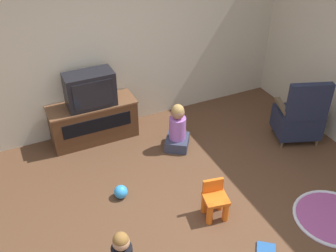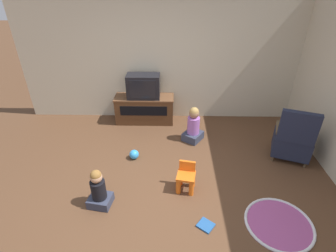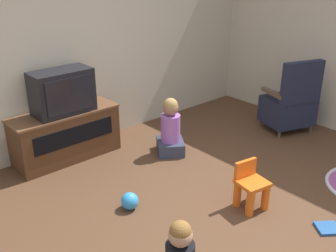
# 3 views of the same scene
# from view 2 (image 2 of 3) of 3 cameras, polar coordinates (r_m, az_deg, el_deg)

# --- Properties ---
(ground_plane) EXTENTS (30.00, 30.00, 0.00)m
(ground_plane) POSITION_cam_2_polar(r_m,az_deg,el_deg) (4.01, -1.42, -14.98)
(ground_plane) COLOR brown
(wall_back) EXTENTS (5.82, 0.12, 2.74)m
(wall_back) POSITION_cam_2_polar(r_m,az_deg,el_deg) (5.51, -1.49, 15.14)
(wall_back) COLOR beige
(wall_back) RESTS_ON ground_plane
(tv_cabinet) EXTENTS (1.24, 0.45, 0.58)m
(tv_cabinet) POSITION_cam_2_polar(r_m,az_deg,el_deg) (5.65, -5.09, 3.80)
(tv_cabinet) COLOR #4C2D19
(tv_cabinet) RESTS_ON ground_plane
(television) EXTENTS (0.67, 0.35, 0.49)m
(television) POSITION_cam_2_polar(r_m,az_deg,el_deg) (5.41, -5.38, 8.60)
(television) COLOR black
(television) RESTS_ON tv_cabinet
(black_armchair) EXTENTS (0.74, 0.69, 1.00)m
(black_armchair) POSITION_cam_2_polar(r_m,az_deg,el_deg) (4.92, 25.53, -2.86)
(black_armchair) COLOR brown
(black_armchair) RESTS_ON ground_plane
(yellow_kid_chair) EXTENTS (0.31, 0.30, 0.45)m
(yellow_kid_chair) POSITION_cam_2_polar(r_m,az_deg,el_deg) (3.98, 3.95, -11.30)
(yellow_kid_chair) COLOR orange
(yellow_kid_chair) RESTS_ON ground_plane
(play_mat) EXTENTS (0.89, 0.89, 0.04)m
(play_mat) POSITION_cam_2_polar(r_m,az_deg,el_deg) (3.95, 23.00, -18.99)
(play_mat) COLOR #A54C8C
(play_mat) RESTS_ON ground_plane
(child_watching_left) EXTENTS (0.46, 0.47, 0.70)m
(child_watching_left) POSITION_cam_2_polar(r_m,az_deg,el_deg) (5.02, 5.54, -0.02)
(child_watching_left) COLOR #33384C
(child_watching_left) RESTS_ON ground_plane
(child_watching_center) EXTENTS (0.35, 0.32, 0.61)m
(child_watching_center) POSITION_cam_2_polar(r_m,az_deg,el_deg) (3.83, -14.87, -13.38)
(child_watching_center) COLOR #33384C
(child_watching_center) RESTS_ON ground_plane
(toy_ball) EXTENTS (0.17, 0.17, 0.17)m
(toy_ball) POSITION_cam_2_polar(r_m,az_deg,el_deg) (4.66, -7.39, -6.15)
(toy_ball) COLOR #3399E5
(toy_ball) RESTS_ON ground_plane
(book) EXTENTS (0.26, 0.26, 0.02)m
(book) POSITION_cam_2_polar(r_m,az_deg,el_deg) (3.68, 8.21, -20.60)
(book) COLOR #235699
(book) RESTS_ON ground_plane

